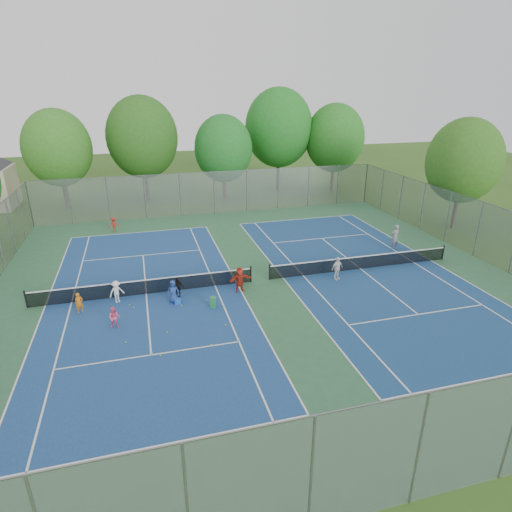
{
  "coord_description": "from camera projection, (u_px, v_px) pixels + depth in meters",
  "views": [
    {
      "loc": [
        -6.75,
        -23.5,
        11.41
      ],
      "look_at": [
        0.0,
        1.0,
        1.3
      ],
      "focal_mm": 30.0,
      "sensor_mm": 36.0,
      "label": 1
    }
  ],
  "objects": [
    {
      "name": "student_d",
      "position": [
        177.0,
        287.0,
        24.69
      ],
      "size": [
        0.78,
        0.59,
        1.23
      ],
      "primitive_type": "imported",
      "rotation": [
        0.0,
        0.0,
        -0.46
      ],
      "color": "black",
      "rests_on": "ground"
    },
    {
      "name": "tennis_ball_4",
      "position": [
        226.0,
        326.0,
        21.83
      ],
      "size": [
        0.07,
        0.07,
        0.07
      ],
      "primitive_type": "sphere",
      "color": "#DDEF37",
      "rests_on": "ground"
    },
    {
      "name": "tennis_ball_1",
      "position": [
        207.0,
        301.0,
        24.34
      ],
      "size": [
        0.07,
        0.07,
        0.07
      ],
      "primitive_type": "sphere",
      "color": "#B6D431",
      "rests_on": "ground"
    },
    {
      "name": "tree_ne",
      "position": [
        335.0,
        138.0,
        48.13
      ],
      "size": [
        6.6,
        6.6,
        9.77
      ],
      "color": "#443326",
      "rests_on": "ground"
    },
    {
      "name": "tree_nr",
      "position": [
        279.0,
        128.0,
        48.05
      ],
      "size": [
        7.6,
        7.6,
        11.42
      ],
      "color": "#443326",
      "rests_on": "ground"
    },
    {
      "name": "court_left",
      "position": [
        146.0,
        294.0,
        25.2
      ],
      "size": [
        10.97,
        23.77,
        0.01
      ],
      "primitive_type": "cube",
      "color": "navy",
      "rests_on": "court_pad"
    },
    {
      "name": "student_b",
      "position": [
        114.0,
        318.0,
        21.46
      ],
      "size": [
        0.64,
        0.54,
        1.18
      ],
      "primitive_type": "imported",
      "rotation": [
        0.0,
        0.0,
        -0.16
      ],
      "color": "#FC6290",
      "rests_on": "ground"
    },
    {
      "name": "tennis_ball_5",
      "position": [
        160.0,
        356.0,
        19.38
      ],
      "size": [
        0.07,
        0.07,
        0.07
      ],
      "primitive_type": "sphere",
      "color": "#C7E334",
      "rests_on": "ground"
    },
    {
      "name": "ball_hopper",
      "position": [
        213.0,
        302.0,
        23.61
      ],
      "size": [
        0.38,
        0.38,
        0.61
      ],
      "primitive_type": "cube",
      "rotation": [
        0.0,
        0.0,
        -0.23
      ],
      "color": "green",
      "rests_on": "ground"
    },
    {
      "name": "tennis_ball_8",
      "position": [
        126.0,
        343.0,
        20.38
      ],
      "size": [
        0.07,
        0.07,
        0.07
      ],
      "primitive_type": "sphere",
      "color": "gold",
      "rests_on": "ground"
    },
    {
      "name": "net_right",
      "position": [
        361.0,
        263.0,
        28.49
      ],
      "size": [
        12.87,
        0.1,
        0.91
      ],
      "primitive_type": "cube",
      "color": "black",
      "rests_on": "ground"
    },
    {
      "name": "student_f",
      "position": [
        240.0,
        280.0,
        25.26
      ],
      "size": [
        1.49,
        0.71,
        1.54
      ],
      "primitive_type": "imported",
      "rotation": [
        0.0,
        0.0,
        0.19
      ],
      "color": "red",
      "rests_on": "ground"
    },
    {
      "name": "tree_nc",
      "position": [
        223.0,
        149.0,
        44.24
      ],
      "size": [
        6.0,
        6.0,
        8.85
      ],
      "color": "#443326",
      "rests_on": "ground"
    },
    {
      "name": "fence_south",
      "position": [
        418.0,
        451.0,
        11.86
      ],
      "size": [
        32.0,
        0.1,
        4.0
      ],
      "primitive_type": "cube",
      "color": "gray",
      "rests_on": "ground"
    },
    {
      "name": "tennis_ball_2",
      "position": [
        167.0,
        332.0,
        21.21
      ],
      "size": [
        0.07,
        0.07,
        0.07
      ],
      "primitive_type": "sphere",
      "color": "#BCDA32",
      "rests_on": "ground"
    },
    {
      "name": "tree_nw",
      "position": [
        58.0,
        148.0,
        41.0
      ],
      "size": [
        6.4,
        6.4,
        9.58
      ],
      "color": "#443326",
      "rests_on": "ground"
    },
    {
      "name": "student_a",
      "position": [
        79.0,
        303.0,
        22.93
      ],
      "size": [
        0.49,
        0.4,
        1.16
      ],
      "primitive_type": "imported",
      "rotation": [
        0.0,
        0.0,
        0.33
      ],
      "color": "orange",
      "rests_on": "ground"
    },
    {
      "name": "tennis_ball_3",
      "position": [
        134.0,
        308.0,
        23.58
      ],
      "size": [
        0.07,
        0.07,
        0.07
      ],
      "primitive_type": "sphere",
      "color": "#AFC72E",
      "rests_on": "ground"
    },
    {
      "name": "court_right",
      "position": [
        360.0,
        269.0,
        28.65
      ],
      "size": [
        10.97,
        23.77,
        0.01
      ],
      "primitive_type": "cube",
      "color": "navy",
      "rests_on": "court_pad"
    },
    {
      "name": "tree_nl",
      "position": [
        142.0,
        137.0,
        43.63
      ],
      "size": [
        7.2,
        7.2,
        10.69
      ],
      "color": "#443326",
      "rests_on": "ground"
    },
    {
      "name": "student_e",
      "position": [
        173.0,
        292.0,
        23.99
      ],
      "size": [
        0.71,
        0.51,
        1.35
      ],
      "primitive_type": "imported",
      "rotation": [
        0.0,
        0.0,
        -0.12
      ],
      "color": "navy",
      "rests_on": "ground"
    },
    {
      "name": "fence_north",
      "position": [
        214.0,
        193.0,
        40.52
      ],
      "size": [
        32.0,
        0.1,
        4.0
      ],
      "primitive_type": "cube",
      "color": "gray",
      "rests_on": "ground"
    },
    {
      "name": "tennis_ball_9",
      "position": [
        182.0,
        306.0,
        23.77
      ],
      "size": [
        0.07,
        0.07,
        0.07
      ],
      "primitive_type": "sphere",
      "color": "#D1EE37",
      "rests_on": "ground"
    },
    {
      "name": "instructor",
      "position": [
        395.0,
        237.0,
        31.84
      ],
      "size": [
        0.77,
        0.58,
        1.91
      ],
      "primitive_type": "imported",
      "rotation": [
        0.0,
        0.0,
        3.33
      ],
      "color": "gray",
      "rests_on": "ground"
    },
    {
      "name": "tree_side_e",
      "position": [
        464.0,
        161.0,
        34.87
      ],
      "size": [
        6.0,
        6.0,
        9.2
      ],
      "color": "#443326",
      "rests_on": "ground"
    },
    {
      "name": "student_c",
      "position": [
        117.0,
        292.0,
        24.03
      ],
      "size": [
        0.97,
        0.8,
        1.31
      ],
      "primitive_type": "imported",
      "rotation": [
        0.0,
        0.0,
        0.43
      ],
      "color": "white",
      "rests_on": "ground"
    },
    {
      "name": "tennis_ball_0",
      "position": [
        129.0,
        305.0,
        23.85
      ],
      "size": [
        0.07,
        0.07,
        0.07
      ],
      "primitive_type": "sphere",
      "color": "#B2CD2F",
      "rests_on": "ground"
    },
    {
      "name": "fence_east",
      "position": [
        478.0,
        230.0,
        30.14
      ],
      "size": [
        0.1,
        32.0,
        4.0
      ],
      "primitive_type": "cube",
      "rotation": [
        0.0,
        0.0,
        1.57
      ],
      "color": "gray",
      "rests_on": "ground"
    },
    {
      "name": "net_left",
      "position": [
        146.0,
        287.0,
        25.03
      ],
      "size": [
        12.87,
        0.1,
        0.91
      ],
      "primitive_type": "cube",
      "color": "black",
      "rests_on": "ground"
    },
    {
      "name": "teen_court_b",
      "position": [
        337.0,
        268.0,
        26.86
      ],
      "size": [
        0.96,
        0.63,
        1.51
      ],
      "primitive_type": "imported",
      "rotation": [
        0.0,
        0.0,
        0.32
      ],
      "color": "white",
      "rests_on": "ground"
    },
    {
      "name": "ball_crate",
      "position": [
        178.0,
        301.0,
        24.03
      ],
      "size": [
        0.37,
        0.37,
        0.29
      ],
      "primitive_type": "cube",
      "rotation": [
        0.0,
        0.0,
        0.07
      ],
      "color": "blue",
      "rests_on": "ground"
    },
    {
      "name": "tennis_ball_6",
      "position": [
        152.0,
        354.0,
        19.54
      ],
      "size": [
        0.07,
        0.07,
        0.07
      ],
      "primitive_type": "sphere",
      "color": "#A4C92E",
      "rests_on": "ground"
    },
    {
      "name": "court_pad",
      "position": [
        260.0,
        281.0,
        26.93
      ],
      "size": [
        32.0,
        32.0,
        0.01
      ],
      "primitive_type": "cube",
      "color": "#2D603D",
      "rests_on": "ground"
    },
    {
      "name": "tennis_ball_7",
      "position": [
        211.0,
        345.0,
        20.18
      ],
      "size": [
        0.07,
        0.07,
        0.07
      ],
      "primitive_type": "sphere",
      "color": "#C7E836",
      "rests_on": "ground"
    },
    {
      "name": "ground",
      "position": [
        260.0,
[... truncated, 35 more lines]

